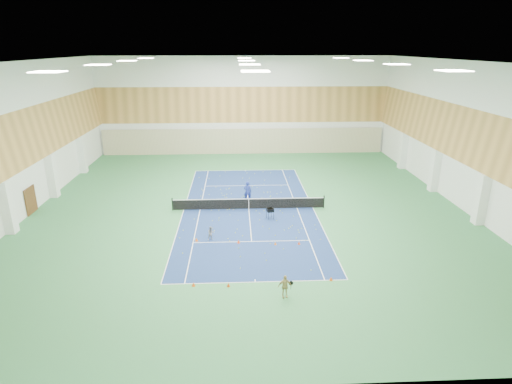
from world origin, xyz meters
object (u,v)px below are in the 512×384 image
coach (248,192)px  tennis_net (249,203)px  child_apron (285,286)px  child_court (211,233)px  ball_cart (270,213)px

coach → tennis_net: bearing=100.8°
tennis_net → child_apron: child_apron is taller
coach → child_court: coach is taller
coach → ball_cart: 4.43m
tennis_net → coach: coach is taller
tennis_net → child_court: size_ratio=12.61×
tennis_net → coach: size_ratio=6.76×
child_apron → ball_cart: bearing=80.9°
child_court → ball_cart: (4.50, 3.69, -0.05)m
child_court → child_apron: (4.41, -7.55, 0.16)m
coach → child_apron: size_ratio=1.42×
coach → child_court: (-2.83, -7.76, -0.44)m
coach → child_apron: (1.58, -15.31, -0.28)m
child_court → ball_cart: 5.82m
coach → child_court: size_ratio=1.86×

